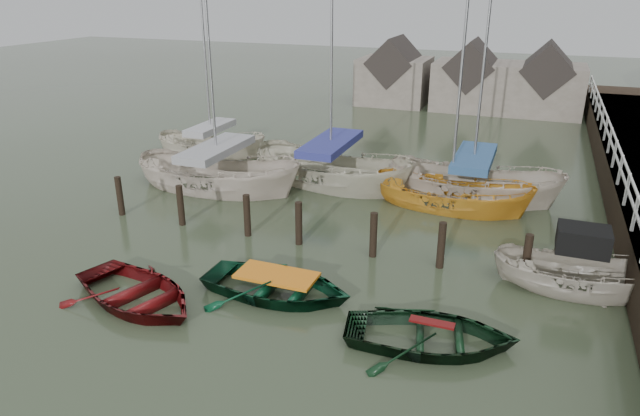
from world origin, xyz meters
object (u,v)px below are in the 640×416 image
at_px(sailboat_c, 449,206).
at_px(sailboat_d, 470,195).
at_px(sailboat_b, 331,182).
at_px(sailboat_e, 212,153).
at_px(rowboat_dkgreen, 430,345).
at_px(rowboat_green, 277,295).
at_px(sailboat_a, 219,187).
at_px(rowboat_red, 138,303).
at_px(motorboat, 575,287).

distance_m(sailboat_c, sailboat_d, 1.45).
height_order(sailboat_b, sailboat_e, sailboat_b).
height_order(rowboat_dkgreen, sailboat_c, sailboat_c).
xyz_separation_m(rowboat_dkgreen, sailboat_d, (-0.40, 10.15, 0.07)).
distance_m(rowboat_green, sailboat_d, 10.10).
distance_m(rowboat_green, sailboat_a, 8.86).
distance_m(rowboat_red, sailboat_d, 13.03).
distance_m(sailboat_b, sailboat_d, 5.56).
height_order(rowboat_dkgreen, sailboat_a, sailboat_a).
height_order(rowboat_red, sailboat_e, sailboat_e).
bearing_deg(sailboat_b, sailboat_c, -86.25).
relative_size(rowboat_dkgreen, sailboat_e, 0.40).
bearing_deg(rowboat_dkgreen, rowboat_green, 67.99).
bearing_deg(sailboat_c, motorboat, -133.87).
height_order(motorboat, sailboat_b, sailboat_b).
bearing_deg(sailboat_b, sailboat_d, -71.58).
relative_size(rowboat_green, sailboat_d, 0.31).
height_order(rowboat_red, sailboat_c, sailboat_c).
distance_m(sailboat_a, sailboat_e, 4.99).
bearing_deg(rowboat_red, rowboat_green, -44.22).
relative_size(sailboat_d, sailboat_e, 1.34).
height_order(rowboat_green, rowboat_dkgreen, rowboat_green).
relative_size(rowboat_dkgreen, sailboat_a, 0.37).
height_order(motorboat, sailboat_d, sailboat_d).
distance_m(rowboat_red, sailboat_c, 11.60).
bearing_deg(rowboat_green, sailboat_d, -21.83).
height_order(rowboat_green, sailboat_c, sailboat_c).
bearing_deg(sailboat_c, sailboat_a, 104.91).
bearing_deg(sailboat_e, rowboat_dkgreen, -136.33).
relative_size(sailboat_b, sailboat_d, 0.90).
distance_m(sailboat_b, sailboat_c, 5.04).
bearing_deg(sailboat_d, motorboat, -144.63).
bearing_deg(rowboat_red, sailboat_b, 10.82).
relative_size(rowboat_red, rowboat_green, 1.00).
bearing_deg(sailboat_e, sailboat_b, -109.90).
height_order(rowboat_red, rowboat_dkgreen, rowboat_red).
bearing_deg(rowboat_green, rowboat_dkgreen, -100.46).
distance_m(motorboat, sailboat_a, 13.55).
bearing_deg(sailboat_d, sailboat_e, 89.20).
height_order(rowboat_red, sailboat_b, sailboat_b).
height_order(rowboat_green, sailboat_a, sailboat_a).
relative_size(rowboat_red, sailboat_c, 0.37).
xyz_separation_m(sailboat_a, sailboat_e, (-2.79, 4.13, 0.01)).
relative_size(rowboat_red, sailboat_b, 0.34).
bearing_deg(rowboat_green, sailboat_a, 40.44).
relative_size(rowboat_dkgreen, sailboat_b, 0.33).
height_order(motorboat, sailboat_e, sailboat_e).
bearing_deg(rowboat_green, sailboat_e, 38.19).
relative_size(rowboat_red, sailboat_e, 0.41).
relative_size(sailboat_b, sailboat_c, 1.08).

